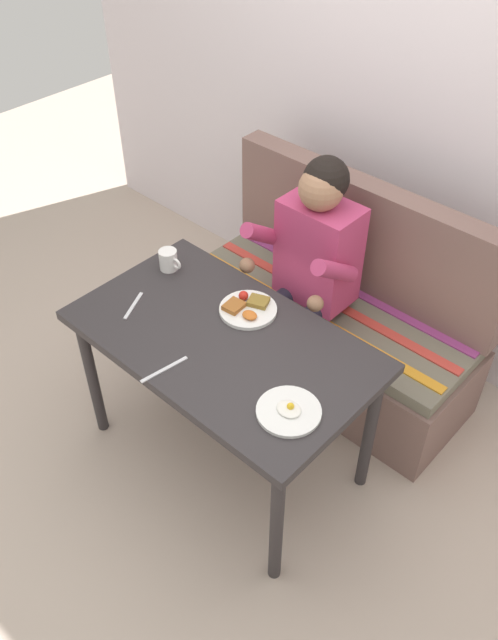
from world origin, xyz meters
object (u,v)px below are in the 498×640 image
at_px(coffee_mug, 169,260).
at_px(table, 223,352).
at_px(person, 308,262).
at_px(plate_breakfast, 248,308).
at_px(couch, 334,318).
at_px(knife, 164,369).
at_px(plate_eggs, 289,411).
at_px(fork, 133,306).

bearing_deg(coffee_mug, table, -18.06).
distance_m(person, plate_breakfast, 0.41).
bearing_deg(coffee_mug, couch, 51.99).
relative_size(table, couch, 0.83).
relative_size(coffee_mug, knife, 0.59).
bearing_deg(plate_breakfast, coffee_mug, -176.89).
bearing_deg(plate_eggs, couch, 116.05).
height_order(plate_eggs, fork, plate_eggs).
height_order(couch, plate_eggs, couch).
distance_m(person, fork, 0.78).
relative_size(table, person, 0.99).
xyz_separation_m(coffee_mug, knife, (0.44, -0.43, -0.05)).
bearing_deg(fork, plate_breakfast, 12.44).
distance_m(plate_breakfast, coffee_mug, 0.44).
xyz_separation_m(fork, knife, (0.36, -0.16, 0.00)).
distance_m(plate_breakfast, plate_eggs, 0.55).
height_order(person, fork, person).
bearing_deg(fork, table, -10.54).
xyz_separation_m(couch, plate_breakfast, (-0.03, -0.59, 0.41)).
bearing_deg(table, person, 95.03).
height_order(plate_breakfast, plate_eggs, plate_breakfast).
relative_size(table, plate_breakfast, 5.13).
xyz_separation_m(couch, fork, (-0.40, -0.88, 0.40)).
height_order(table, plate_eggs, plate_eggs).
bearing_deg(plate_eggs, person, 124.35).
bearing_deg(plate_eggs, fork, 179.88).
xyz_separation_m(couch, coffee_mug, (-0.48, -0.61, 0.45)).
xyz_separation_m(coffee_mug, fork, (0.08, -0.27, -0.05)).
height_order(table, couch, couch).
bearing_deg(plate_breakfast, table, -79.03).
height_order(plate_breakfast, fork, plate_breakfast).
bearing_deg(plate_breakfast, plate_eggs, -32.43).
height_order(couch, coffee_mug, couch).
height_order(plate_eggs, coffee_mug, coffee_mug).
distance_m(couch, plate_breakfast, 0.72).
distance_m(coffee_mug, fork, 0.29).
relative_size(table, coffee_mug, 10.17).
relative_size(plate_eggs, fork, 1.33).
height_order(person, knife, person).
relative_size(couch, knife, 7.20).
distance_m(person, coffee_mug, 0.61).
xyz_separation_m(plate_breakfast, plate_eggs, (0.47, -0.30, -0.00)).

